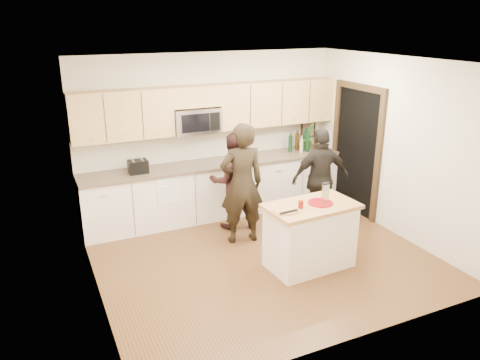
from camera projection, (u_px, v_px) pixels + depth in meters
name	position (u px, v px, depth m)	size (l,w,h in m)	color
floor	(263.00, 257.00, 6.64)	(4.50, 4.50, 0.00)	brown
room_shell	(265.00, 138.00, 6.07)	(4.52, 4.02, 2.71)	beige
back_cabinetry	(217.00, 188.00, 7.94)	(4.50, 0.66, 0.94)	white
upper_cabinetry	(215.00, 106.00, 7.63)	(4.50, 0.33, 0.75)	#D6B46E
microwave	(196.00, 120.00, 7.52)	(0.76, 0.41, 0.40)	silver
doorway	(356.00, 146.00, 7.91)	(0.06, 1.25, 2.20)	black
framed_picture	(308.00, 128.00, 8.69)	(0.30, 0.03, 0.38)	black
dish_towel	(165.00, 181.00, 7.29)	(0.34, 0.60, 0.48)	white
island	(310.00, 235.00, 6.26)	(1.24, 0.77, 0.90)	white
red_plate	(320.00, 203.00, 6.15)	(0.33, 0.33, 0.02)	maroon
box_grater	(325.00, 192.00, 6.12)	(0.10, 0.05, 0.26)	silver
drink_glass	(301.00, 204.00, 5.98)	(0.07, 0.07, 0.10)	maroon
cutting_board	(285.00, 211.00, 5.87)	(0.25, 0.17, 0.02)	#AC8547
tongs	(289.00, 212.00, 5.82)	(0.26, 0.03, 0.02)	black
knife	(293.00, 213.00, 5.79)	(0.20, 0.02, 0.01)	silver
toaster	(138.00, 167.00, 7.21)	(0.29, 0.23, 0.20)	black
bottle_cluster	(306.00, 140.00, 8.43)	(0.69, 0.29, 0.41)	black
orchid	(308.00, 136.00, 8.43)	(0.28, 0.22, 0.51)	#34702C
woman_left	(242.00, 184.00, 6.84)	(0.66, 0.44, 1.82)	black
woman_center	(233.00, 181.00, 7.37)	(0.75, 0.59, 1.55)	black
woman_right	(321.00, 178.00, 7.39)	(0.95, 0.39, 1.62)	black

